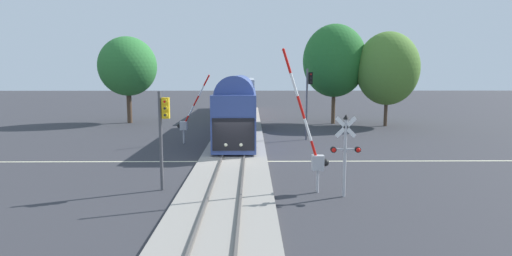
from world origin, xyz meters
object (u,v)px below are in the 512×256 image
maple_right_background (388,69)px  oak_far_right (334,61)px  pine_left_background (128,66)px  commuter_train (241,99)px  crossing_gate_near (314,149)px  crossing_signal_mast (345,147)px  traffic_signal_median (163,124)px  crossing_gate_far (186,120)px  traffic_signal_far_side (308,93)px

maple_right_background → oak_far_right: bearing=157.9°
maple_right_background → pine_left_background: size_ratio=1.03×
commuter_train → crossing_gate_near: (4.15, -26.77, -0.68)m
commuter_train → crossing_signal_mast: 28.03m
oak_far_right → maple_right_background: (5.25, -2.13, -0.88)m
pine_left_background → maple_right_background: bearing=-6.3°
traffic_signal_median → pine_left_background: 29.19m
crossing_gate_far → maple_right_background: size_ratio=0.55×
maple_right_background → pine_left_background: bearing=173.7°
oak_far_right → traffic_signal_median: bearing=-117.1°
crossing_signal_mast → crossing_gate_far: crossing_gate_far is taller
traffic_signal_far_side → crossing_signal_mast: bearing=-92.0°
commuter_train → pine_left_background: bearing=175.7°
traffic_signal_median → pine_left_background: (-9.85, 27.28, 3.21)m
crossing_signal_mast → crossing_gate_far: size_ratio=0.69×
maple_right_background → pine_left_background: maple_right_background is taller
crossing_gate_near → pine_left_background: (-17.02, 27.73, 4.33)m
traffic_signal_median → crossing_gate_near: bearing=-3.5°
crossing_gate_near → crossing_gate_far: crossing_gate_near is taller
maple_right_background → crossing_gate_far: bearing=-151.4°
crossing_gate_far → crossing_signal_mast: bearing=-56.6°
commuter_train → crossing_signal_mast: bearing=-78.8°
commuter_train → pine_left_background: (-12.87, 0.96, 3.65)m
commuter_train → traffic_signal_median: bearing=-96.5°
crossing_gate_near → pine_left_background: 32.82m
traffic_signal_far_side → oak_far_right: bearing=68.6°
crossing_gate_far → pine_left_background: bearing=122.1°
crossing_gate_far → pine_left_background: size_ratio=0.57×
commuter_train → maple_right_background: (15.67, -2.19, 3.37)m
commuter_train → maple_right_background: size_ratio=4.18×
crossing_gate_near → pine_left_background: size_ratio=0.69×
commuter_train → pine_left_background: size_ratio=4.28×
traffic_signal_far_side → crossing_gate_near: bearing=-96.8°
traffic_signal_far_side → traffic_signal_median: bearing=-121.0°
crossing_signal_mast → crossing_gate_near: bearing=150.4°
oak_far_right → traffic_signal_far_side: bearing=-111.4°
commuter_train → crossing_signal_mast: (5.44, -27.50, -0.46)m
crossing_gate_near → crossing_gate_far: 16.09m
crossing_signal_mast → oak_far_right: size_ratio=0.34×
commuter_train → maple_right_background: maple_right_background is taller
commuter_train → traffic_signal_median: (-3.02, -26.32, 0.43)m
crossing_gate_near → traffic_signal_median: (-7.17, 0.44, 1.11)m
crossing_gate_far → pine_left_background: (-8.74, 13.93, 4.57)m
crossing_signal_mast → traffic_signal_median: 8.58m
crossing_gate_near → oak_far_right: bearing=76.8°
crossing_signal_mast → traffic_signal_far_side: bearing=88.0°
crossing_signal_mast → oak_far_right: bearing=79.7°
crossing_gate_far → traffic_signal_median: size_ratio=1.15×
traffic_signal_far_side → maple_right_background: maple_right_background is taller
crossing_gate_near → maple_right_background: bearing=64.9°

